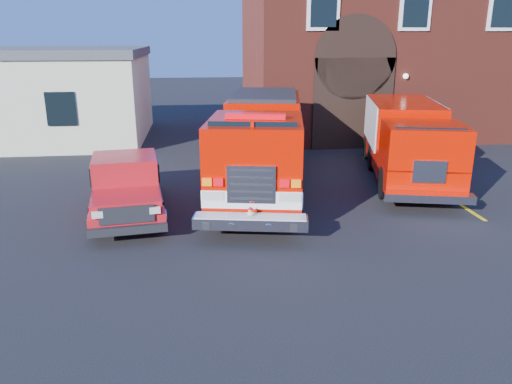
{
  "coord_description": "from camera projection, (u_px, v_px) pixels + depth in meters",
  "views": [
    {
      "loc": [
        -1.32,
        -12.63,
        4.92
      ],
      "look_at": [
        0.0,
        -1.2,
        1.3
      ],
      "focal_mm": 35.0,
      "sensor_mm": 36.0,
      "label": 1
    }
  ],
  "objects": [
    {
      "name": "ground",
      "position": [
        251.0,
        224.0,
        13.59
      ],
      "size": [
        100.0,
        100.0,
        0.0
      ],
      "primitive_type": "plane",
      "color": "black",
      "rests_on": "ground"
    },
    {
      "name": "pickup_truck",
      "position": [
        127.0,
        185.0,
        14.35
      ],
      "size": [
        2.55,
        5.47,
        1.73
      ],
      "color": "black",
      "rests_on": "ground"
    },
    {
      "name": "parking_stripe_far",
      "position": [
        387.0,
        158.0,
        20.93
      ],
      "size": [
        0.12,
        3.0,
        0.01
      ],
      "primitive_type": "cube",
      "color": "yellow",
      "rests_on": "ground"
    },
    {
      "name": "fire_station",
      "position": [
        391.0,
        48.0,
        26.54
      ],
      "size": [
        15.2,
        10.2,
        8.45
      ],
      "color": "maroon",
      "rests_on": "ground"
    },
    {
      "name": "parking_stripe_mid",
      "position": [
        417.0,
        177.0,
        18.09
      ],
      "size": [
        0.12,
        3.0,
        0.01
      ],
      "primitive_type": "cube",
      "color": "yellow",
      "rests_on": "ground"
    },
    {
      "name": "side_building",
      "position": [
        39.0,
        94.0,
        24.25
      ],
      "size": [
        10.2,
        8.2,
        4.35
      ],
      "color": "beige",
      "rests_on": "ground"
    },
    {
      "name": "secondary_truck",
      "position": [
        407.0,
        139.0,
        17.74
      ],
      "size": [
        4.17,
        8.25,
        2.57
      ],
      "color": "black",
      "rests_on": "ground"
    },
    {
      "name": "parking_stripe_near",
      "position": [
        459.0,
        204.0,
        15.24
      ],
      "size": [
        0.12,
        3.0,
        0.01
      ],
      "primitive_type": "cube",
      "color": "yellow",
      "rests_on": "ground"
    },
    {
      "name": "fire_engine",
      "position": [
        261.0,
        143.0,
        16.42
      ],
      "size": [
        4.3,
        9.87,
        2.94
      ],
      "color": "black",
      "rests_on": "ground"
    }
  ]
}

